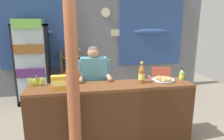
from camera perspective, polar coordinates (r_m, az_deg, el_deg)
ground_plane at (r=4.14m, az=-1.11°, el=-13.72°), size 7.76×7.76×0.00m
back_wall_curtained at (r=5.45m, az=-4.24°, el=8.21°), size 5.77×0.22×2.69m
stall_counter at (r=3.12m, az=0.26°, el=-11.51°), size 2.48×0.48×0.96m
timber_post at (r=2.55m, az=-10.94°, el=-1.29°), size 0.18×0.16×2.61m
drink_fridge at (r=5.04m, az=-21.27°, el=3.09°), size 0.72×0.66×1.94m
bottle_shelf_rack at (r=5.20m, az=-11.23°, el=-0.79°), size 0.48×0.28×1.22m
plastic_lawn_chair at (r=5.00m, az=12.99°, el=-3.10°), size 0.49×0.49×0.86m
shopkeeper at (r=3.47m, az=-5.06°, el=-2.51°), size 0.54×0.42×1.49m
soda_bottle_iced_tea at (r=3.16m, az=8.21°, el=-1.10°), size 0.10×0.10×0.34m
soda_bottle_lime_soda at (r=3.49m, az=18.82°, el=-1.27°), size 0.07×0.07×0.20m
snack_box_choco_powder at (r=2.93m, az=-14.45°, el=-3.44°), size 0.22×0.11×0.20m
pastry_tray at (r=3.37m, az=14.00°, el=-2.55°), size 0.37×0.37×0.07m
banana_bunch at (r=3.21m, az=-20.10°, el=-3.10°), size 0.28×0.06×0.16m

